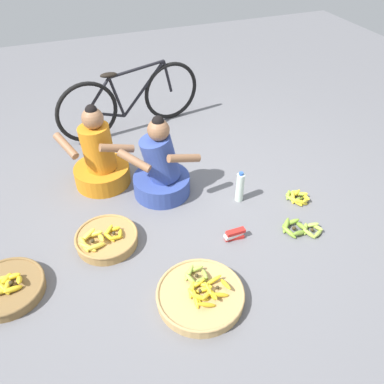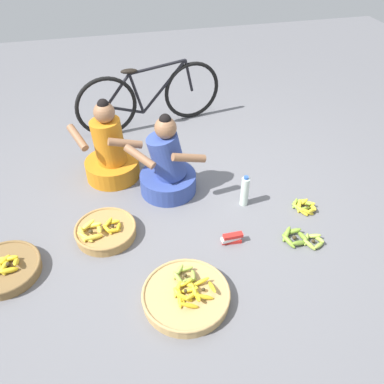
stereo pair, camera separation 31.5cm
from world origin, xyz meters
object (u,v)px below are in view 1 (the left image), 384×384
Objects in this scene: vendor_woman_behind at (100,160)px; banana_basket_near_bicycle at (200,295)px; banana_basket_back_right at (106,239)px; loose_bananas_front_right at (298,197)px; packet_carton_stack at (234,235)px; banana_basket_back_left at (7,288)px; loose_bananas_front_center at (301,228)px; vendor_woman_front at (161,170)px; bicycle_leaning at (131,100)px; water_bottle at (240,187)px.

banana_basket_near_bicycle is at bearing -76.47° from vendor_woman_behind.
vendor_woman_behind is 1.63× the size of banana_basket_back_right.
loose_bananas_front_right is 1.38× the size of packet_carton_stack.
loose_bananas_front_center is (2.29, -0.20, -0.02)m from banana_basket_back_left.
vendor_woman_front reaches higher than bicycle_leaning.
bicycle_leaning is at bearing 88.11° from vendor_woman_front.
banana_basket_near_bicycle is 1.41m from loose_bananas_front_right.
packet_carton_stack is at bearing -162.34° from loose_bananas_front_right.
banana_basket_back_left is (-1.36, -0.70, -0.20)m from vendor_woman_front.
water_bottle is at bearing 59.82° from packet_carton_stack.
vendor_woman_front is 1.27m from loose_bananas_front_right.
packet_carton_stack is at bearing -17.46° from banana_basket_back_right.
bicycle_leaning is 3.21× the size of banana_basket_back_left.
vendor_woman_behind is 1.56× the size of banana_basket_back_left.
loose_bananas_front_right is at bearing 29.40° from banana_basket_near_bicycle.
bicycle_leaning is 1.72m from water_bottle.
loose_bananas_front_center is at bearing -15.53° from banana_basket_back_right.
water_bottle is 0.51m from packet_carton_stack.
bicycle_leaning is 1.87m from banana_basket_back_right.
banana_basket_back_right is (-0.66, -1.72, -0.30)m from bicycle_leaning.
bicycle_leaning is 2.35m from loose_bananas_front_center.
vendor_woman_front is 1.54m from banana_basket_back_left.
loose_bananas_front_right is at bearing 3.58° from banana_basket_back_left.
loose_bananas_front_right is (0.20, 0.36, -0.00)m from loose_bananas_front_center.
water_bottle reaches higher than banana_basket_back_right.
banana_basket_near_bicycle is at bearing -136.48° from packet_carton_stack.
vendor_woman_front reaches higher than loose_bananas_front_center.
vendor_woman_behind reaches higher than vendor_woman_front.
packet_carton_stack is at bearing -120.18° from water_bottle.
packet_carton_stack reaches higher than loose_bananas_front_right.
loose_bananas_front_center is at bearing -67.60° from bicycle_leaning.
loose_bananas_front_right is at bearing -58.80° from bicycle_leaning.
vendor_woman_front is 1.26m from bicycle_leaning.
vendor_woman_behind is 0.85m from banana_basket_back_right.
loose_bananas_front_center is at bearing -44.12° from vendor_woman_front.
bicycle_leaning is at bearing 110.03° from water_bottle.
water_bottle is at bearing 9.92° from banana_basket_back_left.
banana_basket_back_right reaches higher than packet_carton_stack.
vendor_woman_front is at bearing 37.49° from banana_basket_back_right.
water_bottle is (1.24, 0.12, 0.09)m from banana_basket_back_right.
vendor_woman_behind is 3.36× the size of loose_bananas_front_right.
banana_basket_back_right is 0.81× the size of banana_basket_near_bicycle.
banana_basket_back_left is at bearing 156.85° from banana_basket_near_bicycle.
packet_carton_stack is at bearing -64.42° from vendor_woman_front.
water_bottle is at bearing 50.53° from banana_basket_near_bicycle.
banana_basket_near_bicycle is 0.66m from packet_carton_stack.
loose_bananas_front_right is (1.09, -1.79, -0.33)m from bicycle_leaning.
vendor_woman_front is at bearing 85.19° from banana_basket_near_bicycle.
water_bottle reaches higher than loose_bananas_front_center.
banana_basket_back_left is 2.15× the size of loose_bananas_front_right.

